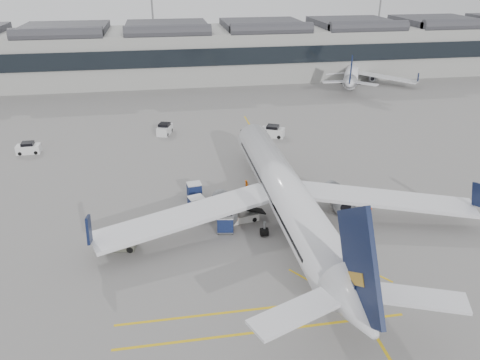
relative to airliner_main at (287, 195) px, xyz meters
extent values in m
plane|color=gray|center=(-7.58, -2.54, -3.34)|extent=(220.00, 220.00, 0.00)
cube|color=#9E9E99|center=(-7.58, 69.46, 2.16)|extent=(200.00, 20.00, 11.00)
cube|color=black|center=(-7.58, 59.26, 3.16)|extent=(200.00, 0.50, 3.60)
cube|color=#38383D|center=(-7.58, 69.46, 8.36)|extent=(200.00, 18.00, 1.40)
cylinder|color=slate|center=(-12.58, 83.46, 9.16)|extent=(0.44, 0.44, 25.00)
cylinder|color=slate|center=(47.42, 83.46, 9.16)|extent=(0.44, 0.44, 25.00)
cube|color=gold|center=(2.42, 7.46, -3.33)|extent=(0.25, 60.00, 0.01)
cylinder|color=silver|center=(-0.01, 0.73, 0.06)|extent=(4.34, 32.38, 4.05)
cone|color=silver|center=(-0.17, 19.06, 0.06)|extent=(4.09, 4.35, 4.05)
cone|color=silver|center=(0.16, -18.03, 0.49)|extent=(4.10, 5.21, 4.05)
cube|color=silver|center=(-10.23, -0.97, -0.91)|extent=(18.61, 9.50, 0.38)
cube|color=silver|center=(10.25, -0.79, -0.91)|extent=(18.65, 9.21, 0.38)
cylinder|color=slate|center=(-6.26, 1.22, -1.67)|extent=(2.30, 3.90, 2.26)
cylinder|color=slate|center=(6.24, 1.33, -1.67)|extent=(2.30, 3.90, 2.26)
cube|color=black|center=(0.15, -17.38, 3.51)|extent=(0.40, 8.21, 9.03)
cylinder|color=black|center=(-0.12, 13.13, -2.99)|extent=(0.31, 0.69, 0.69)
cylinder|color=black|center=(-2.68, -1.99, -2.91)|extent=(0.76, 0.87, 0.86)
cylinder|color=black|center=(2.71, -1.94, -2.91)|extent=(0.76, 0.87, 0.86)
cylinder|color=silver|center=(30.96, 59.03, -0.87)|extent=(12.35, 22.67, 2.95)
cone|color=silver|center=(36.44, 71.19, -0.87)|extent=(3.98, 4.07, 2.95)
cone|color=silver|center=(25.36, 46.59, -0.55)|extent=(4.24, 4.64, 2.95)
cube|color=silver|center=(23.68, 61.02, -1.57)|extent=(13.56, 4.26, 0.27)
cube|color=silver|center=(37.27, 54.90, -1.57)|extent=(11.77, 11.06, 0.27)
cylinder|color=slate|center=(26.97, 61.26, -2.12)|extent=(2.66, 3.25, 1.65)
cylinder|color=slate|center=(35.27, 57.52, -2.12)|extent=(2.66, 3.25, 1.65)
cube|color=black|center=(25.55, 47.02, 1.64)|extent=(2.67, 5.54, 6.57)
cylinder|color=black|center=(34.66, 67.26, -3.09)|extent=(0.41, 0.55, 0.50)
cylinder|color=black|center=(28.37, 58.05, -3.02)|extent=(0.76, 0.80, 0.63)
cylinder|color=black|center=(31.94, 56.44, -3.02)|extent=(0.76, 0.80, 0.63)
cube|color=beige|center=(-4.75, 1.41, -2.95)|extent=(4.40, 2.37, 0.77)
cube|color=black|center=(-3.67, 1.61, -2.08)|extent=(3.88, 1.86, 1.62)
cube|color=beige|center=(-5.94, 1.19, -2.18)|extent=(1.23, 1.58, 0.99)
cylinder|color=black|center=(-6.13, 0.38, -3.10)|extent=(0.51, 0.28, 0.48)
cylinder|color=black|center=(-6.40, 1.89, -3.10)|extent=(0.51, 0.28, 0.48)
cylinder|color=black|center=(-3.10, 0.93, -3.10)|extent=(0.51, 0.28, 0.48)
cylinder|color=black|center=(-3.38, 2.44, -3.10)|extent=(0.51, 0.28, 0.48)
cube|color=gray|center=(-3.97, 3.84, -3.18)|extent=(1.66, 1.42, 0.11)
cube|color=navy|center=(-3.97, 3.84, -2.46)|extent=(1.52, 1.36, 1.30)
cube|color=silver|center=(-3.97, 3.84, -1.78)|extent=(1.57, 1.41, 0.09)
cylinder|color=black|center=(-4.65, 3.42, -3.24)|extent=(0.21, 0.11, 0.20)
cylinder|color=black|center=(-4.54, 4.40, -3.24)|extent=(0.21, 0.11, 0.20)
cylinder|color=black|center=(-3.40, 3.28, -3.24)|extent=(0.21, 0.11, 0.20)
cylinder|color=black|center=(-3.29, 4.26, -3.24)|extent=(0.21, 0.11, 0.20)
cube|color=gray|center=(-8.85, 7.56, -3.16)|extent=(1.88, 1.61, 0.12)
cube|color=navy|center=(-8.85, 7.56, -2.35)|extent=(1.72, 1.54, 1.46)
cube|color=silver|center=(-8.85, 7.56, -1.59)|extent=(1.78, 1.60, 0.10)
cylinder|color=black|center=(-9.48, 6.92, -3.23)|extent=(0.23, 0.13, 0.22)
cylinder|color=black|center=(-9.62, 8.02, -3.23)|extent=(0.23, 0.13, 0.22)
cylinder|color=black|center=(-8.09, 7.10, -3.23)|extent=(0.23, 0.13, 0.22)
cylinder|color=black|center=(-8.22, 8.20, -3.23)|extent=(0.23, 0.13, 0.22)
cube|color=gray|center=(-8.91, 4.08, -3.16)|extent=(2.04, 1.85, 0.12)
cube|color=navy|center=(-8.91, 4.08, -2.36)|extent=(1.89, 1.75, 1.45)
cube|color=silver|center=(-8.91, 4.08, -1.59)|extent=(1.95, 1.82, 0.10)
cylinder|color=black|center=(-9.42, 3.35, -3.23)|extent=(0.24, 0.16, 0.22)
cylinder|color=black|center=(-9.74, 4.40, -3.23)|extent=(0.24, 0.16, 0.22)
cylinder|color=black|center=(-8.08, 3.77, -3.23)|extent=(0.24, 0.16, 0.22)
cylinder|color=black|center=(-8.41, 4.82, -3.23)|extent=(0.24, 0.16, 0.22)
cube|color=gray|center=(-6.38, -0.53, -3.15)|extent=(1.96, 1.71, 0.12)
cube|color=navy|center=(-6.38, -0.53, -2.33)|extent=(1.80, 1.63, 1.49)
cube|color=silver|center=(-6.38, -0.53, -1.55)|extent=(1.86, 1.69, 0.10)
cylinder|color=black|center=(-7.18, -0.97, -3.23)|extent=(0.24, 0.14, 0.23)
cylinder|color=black|center=(-7.00, 0.14, -3.23)|extent=(0.24, 0.14, 0.23)
cylinder|color=black|center=(-5.76, -1.21, -3.23)|extent=(0.24, 0.14, 0.23)
cylinder|color=black|center=(-5.58, -0.09, -3.23)|extent=(0.24, 0.14, 0.23)
imported|color=orange|center=(-2.72, 7.57, -2.49)|extent=(0.72, 0.73, 1.70)
imported|color=#ED4A0C|center=(-5.17, 0.70, -2.56)|extent=(0.89, 0.77, 1.56)
cube|color=#57584B|center=(-16.64, -1.85, -2.71)|extent=(3.10, 2.18, 1.14)
cube|color=#57584B|center=(-16.64, -1.85, -2.03)|extent=(1.58, 1.58, 0.57)
cylinder|color=black|center=(-17.77, -2.39, -3.02)|extent=(0.68, 0.39, 0.64)
cylinder|color=black|center=(-17.51, -0.94, -3.02)|extent=(0.68, 0.39, 0.64)
cylinder|color=black|center=(-15.76, -2.76, -3.02)|extent=(0.68, 0.39, 0.64)
cylinder|color=black|center=(-15.50, -1.30, -3.02)|extent=(0.68, 0.39, 0.64)
cone|color=#F24C0A|center=(1.22, 18.51, -3.11)|extent=(0.32, 0.32, 0.45)
cone|color=#F24C0A|center=(10.11, 1.46, -3.08)|extent=(0.38, 0.38, 0.53)
cube|color=silver|center=(-31.06, 25.41, -2.72)|extent=(3.21, 1.63, 1.24)
cube|color=black|center=(-31.06, 25.41, -1.96)|extent=(1.61, 1.53, 0.53)
cylinder|color=black|center=(-32.12, 24.69, -3.07)|extent=(0.54, 0.20, 0.53)
cylinder|color=black|center=(-32.13, 26.11, -3.07)|extent=(0.54, 0.20, 0.53)
cylinder|color=black|center=(-29.98, 24.71, -3.07)|extent=(0.54, 0.20, 0.53)
cylinder|color=black|center=(-30.00, 26.13, -3.07)|extent=(0.54, 0.20, 0.53)
cube|color=silver|center=(-11.70, 30.47, -2.68)|extent=(2.71, 3.75, 1.32)
cube|color=black|center=(-11.70, 30.47, -1.88)|extent=(2.06, 2.12, 0.56)
cylinder|color=black|center=(-11.36, 29.16, -3.06)|extent=(0.38, 0.60, 0.56)
cylinder|color=black|center=(-12.78, 29.65, -3.06)|extent=(0.38, 0.60, 0.56)
cylinder|color=black|center=(-10.62, 31.29, -3.06)|extent=(0.38, 0.60, 0.56)
cylinder|color=black|center=(-12.04, 31.78, -3.06)|extent=(0.38, 0.60, 0.56)
cube|color=silver|center=(4.86, 26.34, -2.65)|extent=(3.97, 3.15, 1.38)
cube|color=black|center=(4.86, 26.34, -1.81)|extent=(2.33, 2.29, 0.59)
cylinder|color=black|center=(3.45, 26.15, -3.04)|extent=(0.63, 0.45, 0.59)
cylinder|color=black|center=(4.14, 27.57, -3.04)|extent=(0.63, 0.45, 0.59)
cylinder|color=black|center=(5.58, 25.11, -3.04)|extent=(0.63, 0.45, 0.59)
cylinder|color=black|center=(6.27, 26.53, -3.04)|extent=(0.63, 0.45, 0.59)
camera|label=1|loc=(-11.79, -40.94, 21.50)|focal=35.00mm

